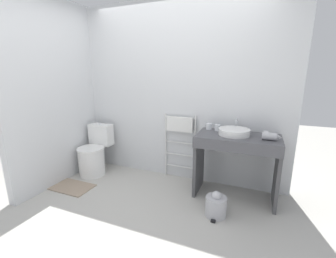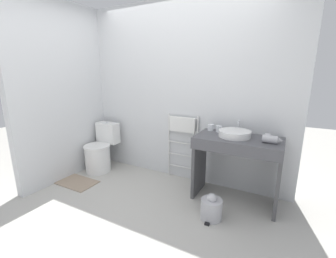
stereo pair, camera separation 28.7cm
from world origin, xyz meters
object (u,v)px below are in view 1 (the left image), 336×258
at_px(toilet, 94,154).
at_px(trash_bin, 216,205).
at_px(cup_near_wall, 209,126).
at_px(cup_near_edge, 218,128).
at_px(hair_dryer, 270,136).
at_px(sink_basin, 234,132).
at_px(towel_radiator, 180,133).

bearing_deg(toilet, trash_bin, -11.02).
xyz_separation_m(toilet, cup_near_wall, (1.75, 0.28, 0.55)).
height_order(cup_near_wall, cup_near_edge, same).
distance_m(cup_near_edge, trash_bin, 0.99).
distance_m(cup_near_edge, hair_dryer, 0.66).
xyz_separation_m(toilet, trash_bin, (2.01, -0.39, -0.19)).
bearing_deg(sink_basin, toilet, -176.89).
xyz_separation_m(toilet, towel_radiator, (1.31, 0.34, 0.40)).
bearing_deg(trash_bin, sink_basin, 79.93).
xyz_separation_m(sink_basin, hair_dryer, (0.40, -0.06, 0.00)).
height_order(towel_radiator, trash_bin, towel_radiator).
relative_size(toilet, towel_radiator, 0.79).
distance_m(hair_dryer, trash_bin, 0.99).
bearing_deg(toilet, hair_dryer, 1.21).
bearing_deg(trash_bin, cup_near_wall, 111.07).
bearing_deg(sink_basin, hair_dryer, -8.68).
bearing_deg(cup_near_wall, cup_near_edge, -13.72).
bearing_deg(towel_radiator, trash_bin, -46.36).
bearing_deg(cup_near_edge, towel_radiator, 170.70).
relative_size(sink_basin, cup_near_edge, 4.62).
relative_size(towel_radiator, cup_near_edge, 12.08).
bearing_deg(hair_dryer, toilet, -178.79).
xyz_separation_m(cup_near_edge, trash_bin, (0.14, -0.64, -0.74)).
height_order(towel_radiator, sink_basin, towel_radiator).
height_order(cup_near_edge, hair_dryer, hair_dryer).
bearing_deg(towel_radiator, toilet, -165.54).
height_order(towel_radiator, cup_near_edge, towel_radiator).
distance_m(toilet, hair_dryer, 2.56).
bearing_deg(towel_radiator, hair_dryer, -13.53).
bearing_deg(trash_bin, hair_dryer, 42.10).
relative_size(cup_near_edge, trash_bin, 0.27).
bearing_deg(cup_near_wall, towel_radiator, 171.93).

